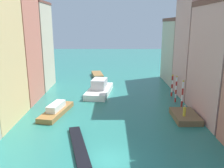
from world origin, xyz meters
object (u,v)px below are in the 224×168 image
Objects in this scene: person_on_dock at (184,111)px; vaporetto_white at (99,89)px; mooring_pole_1 at (176,89)px; motorboat_1 at (56,110)px; mooring_pole_2 at (172,85)px; mooring_pole_0 at (182,94)px; motorboat_0 at (97,75)px; waterfront_dock at (185,116)px; gondola_black at (78,146)px.

person_on_dock is 0.15× the size of vaporetto_white.
mooring_pole_1 is 0.45× the size of vaporetto_white.
vaporetto_white is at bearing 132.65° from person_on_dock.
person_on_dock is at bearing -8.91° from motorboat_1.
mooring_pole_2 reaches higher than motorboat_1.
person_on_dock is 5.60m from mooring_pole_0.
mooring_pole_2 is 21.16m from motorboat_0.
waterfront_dock is 10.47m from mooring_pole_2.
vaporetto_white is 1.48× the size of motorboat_0.
waterfront_dock is at bearing -100.49° from mooring_pole_0.
waterfront_dock is 0.53× the size of vaporetto_white.
mooring_pole_2 is at bearing 84.07° from person_on_dock.
mooring_pole_0 is at bearing 40.62° from gondola_black.
mooring_pole_2 is 0.40× the size of vaporetto_white.
waterfront_dock is at bearing 29.54° from gondola_black.
mooring_pole_1 is at bearing -20.24° from vaporetto_white.
motorboat_1 is (-17.58, 1.84, 0.17)m from waterfront_dock.
vaporetto_white is at bearing 135.69° from waterfront_dock.
motorboat_0 is (-0.13, 33.55, 0.25)m from gondola_black.
motorboat_1 is at bearing -163.81° from mooring_pole_1.
motorboat_0 reaches higher than waterfront_dock.
gondola_black is at bearing -150.46° from waterfront_dock.
mooring_pole_1 is at bearing -93.17° from mooring_pole_2.
mooring_pole_2 is 22.63m from gondola_black.
mooring_pole_0 is at bearing 8.38° from motorboat_1.
motorboat_1 is (-18.31, -8.49, -1.42)m from mooring_pole_2.
person_on_dock is at bearing 27.42° from gondola_black.
mooring_pole_1 is at bearing 46.72° from gondola_black.
mooring_pole_0 reaches higher than person_on_dock.
motorboat_1 is at bearing -119.25° from vaporetto_white.
mooring_pole_1 is 3.24m from mooring_pole_2.
motorboat_0 is at bearing 90.23° from gondola_black.
vaporetto_white reaches higher than motorboat_1.
waterfront_dock is 17.68m from motorboat_1.
vaporetto_white is 1.24× the size of motorboat_1.
vaporetto_white is (-12.76, 1.42, -1.06)m from mooring_pole_2.
motorboat_1 is (-4.29, -24.26, 0.13)m from motorboat_0.
waterfront_dock is 1.32× the size of mooring_pole_2.
waterfront_dock is 3.51× the size of person_on_dock.
waterfront_dock is at bearing -44.31° from vaporetto_white.
mooring_pole_2 is at bearing 85.94° from waterfront_dock.
person_on_dock is at bearing -103.25° from mooring_pole_0.
waterfront_dock is 0.59× the size of gondola_black.
person_on_dock is 17.38m from motorboat_1.
mooring_pole_2 reaches higher than motorboat_0.
mooring_pole_2 is (-0.11, 5.77, -0.19)m from mooring_pole_0.
motorboat_0 is (-12.86, 26.95, -1.01)m from person_on_dock.
waterfront_dock is 29.29m from motorboat_0.
mooring_pole_0 is at bearing -88.90° from mooring_pole_2.
gondola_black is 1.12× the size of motorboat_1.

